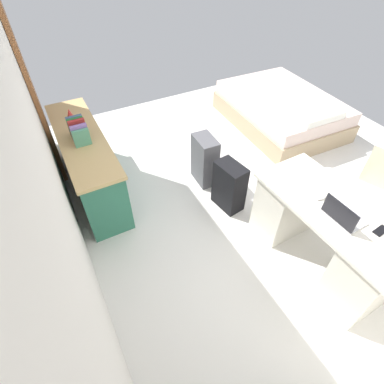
{
  "coord_description": "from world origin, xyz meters",
  "views": [
    {
      "loc": [
        -2.11,
        1.99,
        2.66
      ],
      "look_at": [
        -0.24,
        0.99,
        0.6
      ],
      "focal_mm": 28.25,
      "sensor_mm": 36.0,
      "label": 1
    }
  ],
  "objects_px": {
    "suitcase_spare_grey": "(205,160)",
    "laptop": "(342,215)",
    "suitcase_black": "(229,186)",
    "office_chair": "(372,199)",
    "bed": "(281,110)",
    "computer_mouse": "(321,197)",
    "desk": "(324,234)",
    "figurine_small": "(70,113)",
    "cell_phone_near_laptop": "(381,231)",
    "credenza": "(88,163)"
  },
  "relations": [
    {
      "from": "laptop",
      "to": "computer_mouse",
      "type": "relative_size",
      "value": 3.16
    },
    {
      "from": "suitcase_black",
      "to": "desk",
      "type": "bearing_deg",
      "value": -169.07
    },
    {
      "from": "laptop",
      "to": "suitcase_black",
      "type": "bearing_deg",
      "value": 14.69
    },
    {
      "from": "office_chair",
      "to": "laptop",
      "type": "bearing_deg",
      "value": 102.62
    },
    {
      "from": "suitcase_spare_grey",
      "to": "bed",
      "type": "bearing_deg",
      "value": -67.58
    },
    {
      "from": "bed",
      "to": "computer_mouse",
      "type": "xyz_separation_m",
      "value": [
        -2.05,
        1.4,
        0.52
      ]
    },
    {
      "from": "desk",
      "to": "suitcase_black",
      "type": "relative_size",
      "value": 2.44
    },
    {
      "from": "desk",
      "to": "bed",
      "type": "bearing_deg",
      "value": -31.94
    },
    {
      "from": "desk",
      "to": "bed",
      "type": "height_order",
      "value": "desk"
    },
    {
      "from": "suitcase_black",
      "to": "computer_mouse",
      "type": "relative_size",
      "value": 5.97
    },
    {
      "from": "laptop",
      "to": "computer_mouse",
      "type": "height_order",
      "value": "laptop"
    },
    {
      "from": "desk",
      "to": "figurine_small",
      "type": "xyz_separation_m",
      "value": [
        2.56,
        1.7,
        0.44
      ]
    },
    {
      "from": "cell_phone_near_laptop",
      "to": "figurine_small",
      "type": "relative_size",
      "value": 1.24
    },
    {
      "from": "figurine_small",
      "to": "office_chair",
      "type": "bearing_deg",
      "value": -135.31
    },
    {
      "from": "suitcase_spare_grey",
      "to": "figurine_small",
      "type": "height_order",
      "value": "figurine_small"
    },
    {
      "from": "office_chair",
      "to": "computer_mouse",
      "type": "height_order",
      "value": "office_chair"
    },
    {
      "from": "bed",
      "to": "suitcase_black",
      "type": "height_order",
      "value": "suitcase_black"
    },
    {
      "from": "suitcase_black",
      "to": "laptop",
      "type": "height_order",
      "value": "laptop"
    },
    {
      "from": "desk",
      "to": "laptop",
      "type": "xyz_separation_m",
      "value": [
        -0.11,
        0.07,
        0.41
      ]
    },
    {
      "from": "suitcase_spare_grey",
      "to": "laptop",
      "type": "distance_m",
      "value": 1.78
    },
    {
      "from": "bed",
      "to": "suitcase_spare_grey",
      "type": "height_order",
      "value": "suitcase_spare_grey"
    },
    {
      "from": "suitcase_spare_grey",
      "to": "credenza",
      "type": "bearing_deg",
      "value": 70.84
    },
    {
      "from": "office_chair",
      "to": "desk",
      "type": "bearing_deg",
      "value": 95.79
    },
    {
      "from": "office_chair",
      "to": "cell_phone_near_laptop",
      "type": "relative_size",
      "value": 6.91
    },
    {
      "from": "bed",
      "to": "suitcase_black",
      "type": "distance_m",
      "value": 2.09
    },
    {
      "from": "desk",
      "to": "laptop",
      "type": "relative_size",
      "value": 4.61
    },
    {
      "from": "desk",
      "to": "suitcase_black",
      "type": "height_order",
      "value": "desk"
    },
    {
      "from": "suitcase_black",
      "to": "office_chair",
      "type": "bearing_deg",
      "value": -139.29
    },
    {
      "from": "bed",
      "to": "suitcase_spare_grey",
      "type": "distance_m",
      "value": 1.87
    },
    {
      "from": "credenza",
      "to": "suitcase_black",
      "type": "xyz_separation_m",
      "value": [
        -1.06,
        -1.33,
        -0.09
      ]
    },
    {
      "from": "bed",
      "to": "computer_mouse",
      "type": "relative_size",
      "value": 19.56
    },
    {
      "from": "office_chair",
      "to": "credenza",
      "type": "height_order",
      "value": "office_chair"
    },
    {
      "from": "desk",
      "to": "cell_phone_near_laptop",
      "type": "bearing_deg",
      "value": -160.98
    },
    {
      "from": "bed",
      "to": "figurine_small",
      "type": "height_order",
      "value": "figurine_small"
    },
    {
      "from": "desk",
      "to": "suitcase_spare_grey",
      "type": "xyz_separation_m",
      "value": [
        1.58,
        0.39,
        -0.07
      ]
    },
    {
      "from": "cell_phone_near_laptop",
      "to": "figurine_small",
      "type": "bearing_deg",
      "value": 26.79
    },
    {
      "from": "suitcase_black",
      "to": "bed",
      "type": "bearing_deg",
      "value": -64.95
    },
    {
      "from": "computer_mouse",
      "to": "cell_phone_near_laptop",
      "type": "xyz_separation_m",
      "value": [
        -0.5,
        -0.15,
        -0.01
      ]
    },
    {
      "from": "office_chair",
      "to": "computer_mouse",
      "type": "relative_size",
      "value": 9.4
    },
    {
      "from": "desk",
      "to": "office_chair",
      "type": "xyz_separation_m",
      "value": [
        0.08,
        -0.76,
        0.03
      ]
    },
    {
      "from": "suitcase_spare_grey",
      "to": "suitcase_black",
      "type": "bearing_deg",
      "value": -174.91
    },
    {
      "from": "office_chair",
      "to": "figurine_small",
      "type": "xyz_separation_m",
      "value": [
        2.48,
        2.46,
        0.41
      ]
    },
    {
      "from": "desk",
      "to": "cell_phone_near_laptop",
      "type": "height_order",
      "value": "cell_phone_near_laptop"
    },
    {
      "from": "suitcase_spare_grey",
      "to": "figurine_small",
      "type": "relative_size",
      "value": 5.79
    },
    {
      "from": "office_chair",
      "to": "figurine_small",
      "type": "relative_size",
      "value": 8.55
    },
    {
      "from": "laptop",
      "to": "credenza",
      "type": "bearing_deg",
      "value": 36.4
    },
    {
      "from": "bed",
      "to": "computer_mouse",
      "type": "distance_m",
      "value": 2.54
    },
    {
      "from": "desk",
      "to": "suitcase_spare_grey",
      "type": "bearing_deg",
      "value": 13.89
    },
    {
      "from": "credenza",
      "to": "computer_mouse",
      "type": "relative_size",
      "value": 18.0
    },
    {
      "from": "cell_phone_near_laptop",
      "to": "figurine_small",
      "type": "distance_m",
      "value": 3.43
    }
  ]
}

